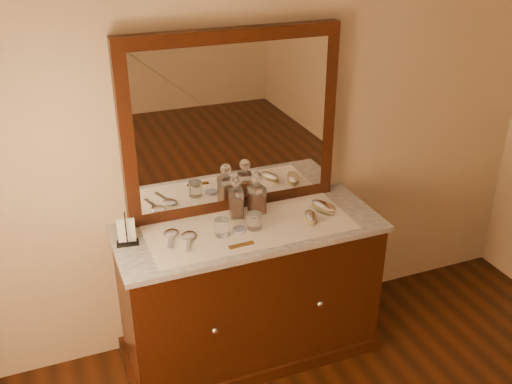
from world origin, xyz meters
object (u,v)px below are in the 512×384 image
at_px(hand_mirror_outer, 171,235).
at_px(decanter_left, 236,201).
at_px(pin_dish, 239,230).
at_px(brush_far, 324,207).
at_px(dresser_cabinet, 250,293).
at_px(brush_near, 311,218).
at_px(hand_mirror_inner, 189,237).
at_px(napkin_rack, 127,232).
at_px(mirror_frame, 232,123).
at_px(decanter_right, 257,198).
at_px(comb, 241,245).

bearing_deg(hand_mirror_outer, decanter_left, 11.58).
bearing_deg(pin_dish, brush_far, 4.14).
xyz_separation_m(dresser_cabinet, brush_near, (0.33, -0.08, 0.46)).
height_order(hand_mirror_outer, hand_mirror_inner, same).
height_order(napkin_rack, brush_near, napkin_rack).
distance_m(mirror_frame, pin_dish, 0.57).
distance_m(mirror_frame, hand_mirror_inner, 0.65).
bearing_deg(brush_far, pin_dish, -175.86).
relative_size(mirror_frame, decanter_right, 4.75).
bearing_deg(napkin_rack, decanter_right, 4.20).
relative_size(mirror_frame, hand_mirror_outer, 5.83).
height_order(pin_dish, hand_mirror_outer, hand_mirror_outer).
bearing_deg(hand_mirror_outer, pin_dish, -12.72).
relative_size(brush_far, hand_mirror_outer, 0.89).
distance_m(comb, hand_mirror_inner, 0.28).
xyz_separation_m(decanter_left, brush_near, (0.36, -0.20, -0.07)).
bearing_deg(mirror_frame, decanter_left, -103.29).
distance_m(mirror_frame, comb, 0.66).
relative_size(dresser_cabinet, brush_near, 8.70).
bearing_deg(hand_mirror_inner, pin_dish, -4.61).
height_order(dresser_cabinet, hand_mirror_outer, hand_mirror_outer).
bearing_deg(mirror_frame, brush_near, -44.54).
xyz_separation_m(pin_dish, decanter_left, (0.04, 0.16, 0.09)).
xyz_separation_m(pin_dish, brush_near, (0.40, -0.04, 0.01)).
relative_size(pin_dish, brush_far, 0.40).
height_order(napkin_rack, hand_mirror_outer, napkin_rack).
bearing_deg(decanter_right, dresser_cabinet, -128.51).
bearing_deg(napkin_rack, mirror_frame, 16.19).
relative_size(mirror_frame, pin_dish, 16.37).
bearing_deg(decanter_right, napkin_rack, -175.80).
xyz_separation_m(brush_near, hand_mirror_inner, (-0.67, 0.06, -0.01)).
height_order(mirror_frame, hand_mirror_inner, mirror_frame).
bearing_deg(brush_far, napkin_rack, 176.93).
distance_m(pin_dish, decanter_left, 0.19).
relative_size(napkin_rack, hand_mirror_inner, 0.79).
bearing_deg(brush_near, comb, -167.22).
height_order(decanter_left, hand_mirror_inner, decanter_left).
height_order(mirror_frame, decanter_right, mirror_frame).
relative_size(mirror_frame, comb, 8.92).
relative_size(comb, decanter_left, 0.54).
bearing_deg(brush_near, hand_mirror_outer, 170.83).
relative_size(pin_dish, decanter_left, 0.30).
relative_size(decanter_left, brush_far, 1.35).
height_order(comb, decanter_left, decanter_left).
bearing_deg(brush_near, hand_mirror_inner, 174.56).
relative_size(mirror_frame, hand_mirror_inner, 5.71).
distance_m(comb, decanter_left, 0.32).
relative_size(decanter_left, decanter_right, 0.98).
height_order(brush_near, hand_mirror_inner, brush_near).
height_order(comb, brush_near, brush_near).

